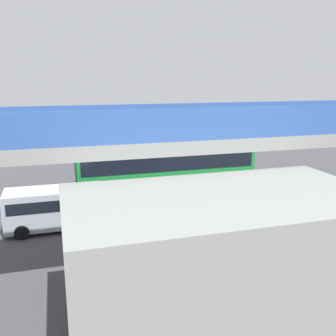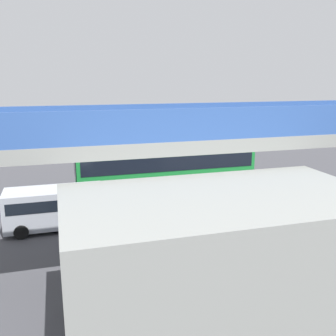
{
  "view_description": "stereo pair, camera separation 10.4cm",
  "coord_description": "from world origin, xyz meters",
  "px_view_note": "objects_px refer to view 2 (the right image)",
  "views": [
    {
      "loc": [
        5.86,
        24.36,
        7.44
      ],
      "look_at": [
        -1.19,
        0.73,
        1.6
      ],
      "focal_mm": 40.86,
      "sensor_mm": 36.0,
      "label": 1
    },
    {
      "loc": [
        5.76,
        24.39,
        7.44
      ],
      "look_at": [
        -1.19,
        0.73,
        1.6
      ],
      "focal_mm": 40.86,
      "sensor_mm": 36.0,
      "label": 2
    }
  ],
  "objects_px": {
    "bicycle_blue": "(294,182)",
    "bicycle_black": "(305,196)",
    "bicycle_orange": "(281,187)",
    "parked_van": "(55,206)",
    "traffic_sign": "(214,147)",
    "city_bus": "(166,165)"
  },
  "relations": [
    {
      "from": "bicycle_blue",
      "to": "traffic_sign",
      "type": "distance_m",
      "value": 7.57
    },
    {
      "from": "bicycle_orange",
      "to": "bicycle_blue",
      "type": "xyz_separation_m",
      "value": [
        -1.63,
        -0.95,
        0.0
      ]
    },
    {
      "from": "parked_van",
      "to": "bicycle_blue",
      "type": "relative_size",
      "value": 2.71
    },
    {
      "from": "parked_van",
      "to": "traffic_sign",
      "type": "height_order",
      "value": "traffic_sign"
    },
    {
      "from": "city_bus",
      "to": "bicycle_blue",
      "type": "distance_m",
      "value": 9.14
    },
    {
      "from": "bicycle_black",
      "to": "bicycle_orange",
      "type": "bearing_deg",
      "value": -78.12
    },
    {
      "from": "city_bus",
      "to": "parked_van",
      "type": "relative_size",
      "value": 2.4
    },
    {
      "from": "parked_van",
      "to": "bicycle_blue",
      "type": "bearing_deg",
      "value": -169.14
    },
    {
      "from": "bicycle_blue",
      "to": "bicycle_black",
      "type": "bearing_deg",
      "value": 67.63
    },
    {
      "from": "parked_van",
      "to": "traffic_sign",
      "type": "xyz_separation_m",
      "value": [
        -12.75,
        -9.75,
        0.71
      ]
    },
    {
      "from": "parked_van",
      "to": "bicycle_blue",
      "type": "height_order",
      "value": "parked_van"
    },
    {
      "from": "city_bus",
      "to": "traffic_sign",
      "type": "relative_size",
      "value": 4.12
    },
    {
      "from": "bicycle_orange",
      "to": "traffic_sign",
      "type": "relative_size",
      "value": 0.63
    },
    {
      "from": "city_bus",
      "to": "traffic_sign",
      "type": "distance_m",
      "value": 7.96
    },
    {
      "from": "bicycle_orange",
      "to": "bicycle_black",
      "type": "xyz_separation_m",
      "value": [
        -0.42,
        2.0,
        0.0
      ]
    },
    {
      "from": "bicycle_black",
      "to": "bicycle_blue",
      "type": "relative_size",
      "value": 1.0
    },
    {
      "from": "bicycle_blue",
      "to": "bicycle_orange",
      "type": "bearing_deg",
      "value": 30.19
    },
    {
      "from": "bicycle_orange",
      "to": "bicycle_black",
      "type": "bearing_deg",
      "value": 101.88
    },
    {
      "from": "bicycle_orange",
      "to": "bicycle_black",
      "type": "height_order",
      "value": "same"
    },
    {
      "from": "bicycle_black",
      "to": "bicycle_blue",
      "type": "bearing_deg",
      "value": -112.37
    },
    {
      "from": "bicycle_black",
      "to": "traffic_sign",
      "type": "height_order",
      "value": "traffic_sign"
    },
    {
      "from": "city_bus",
      "to": "bicycle_orange",
      "type": "bearing_deg",
      "value": 163.73
    }
  ]
}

